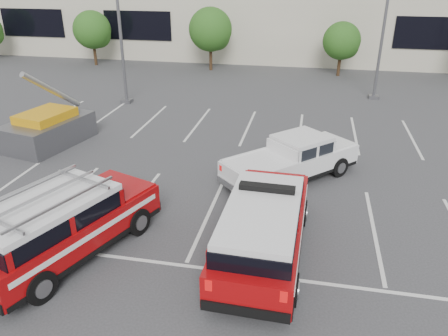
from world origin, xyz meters
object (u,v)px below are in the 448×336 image
(fire_chief_suv, at_px, (263,231))
(white_pickup, at_px, (292,163))
(tree_mid_left, at_px, (212,31))
(utility_rig, at_px, (45,130))
(convention_building, at_px, (287,0))
(ladder_suv, at_px, (64,229))
(light_pole_mid, at_px, (386,12))
(light_pole_left, at_px, (119,14))
(tree_mid_right, at_px, (343,42))
(tree_left, at_px, (93,31))

(fire_chief_suv, height_order, white_pickup, fire_chief_suv)
(tree_mid_left, bearing_deg, fire_chief_suv, -73.81)
(utility_rig, bearing_deg, convention_building, 83.97)
(tree_mid_left, height_order, ladder_suv, tree_mid_left)
(utility_rig, bearing_deg, light_pole_mid, 47.77)
(light_pole_left, bearing_deg, tree_mid_right, 37.50)
(convention_building, bearing_deg, white_pickup, -85.22)
(ladder_suv, bearing_deg, tree_mid_left, 113.55)
(convention_building, distance_m, white_pickup, 28.93)
(tree_left, relative_size, white_pickup, 0.83)
(convention_building, distance_m, ladder_suv, 35.26)
(tree_mid_left, distance_m, ladder_suv, 25.17)
(light_pole_mid, height_order, ladder_suv, light_pole_mid)
(convention_building, distance_m, tree_mid_right, 11.20)
(white_pickup, height_order, ladder_suv, ladder_suv)
(tree_mid_right, xyz_separation_m, light_pole_mid, (1.91, -6.05, 2.68))
(convention_building, height_order, tree_left, convention_building)
(tree_left, relative_size, tree_mid_right, 1.11)
(convention_building, relative_size, white_pickup, 11.23)
(convention_building, distance_m, fire_chief_suv, 34.10)
(tree_mid_right, relative_size, white_pickup, 0.75)
(light_pole_left, height_order, fire_chief_suv, light_pole_left)
(tree_mid_left, distance_m, light_pole_left, 10.73)
(fire_chief_suv, bearing_deg, white_pickup, 85.92)
(fire_chief_suv, relative_size, white_pickup, 1.11)
(tree_left, distance_m, utility_rig, 18.39)
(tree_mid_left, xyz_separation_m, ladder_suv, (1.40, -25.04, -2.16))
(light_pole_mid, bearing_deg, utility_rig, -144.89)
(convention_building, xyz_separation_m, tree_left, (-15.09, -9.82, -1.95))
(convention_building, relative_size, tree_mid_right, 15.04)
(tree_left, xyz_separation_m, fire_chief_suv, (16.97, -24.00, -1.93))
(light_pole_left, bearing_deg, ladder_suv, -73.34)
(tree_left, distance_m, fire_chief_suv, 29.46)
(tree_mid_left, distance_m, fire_chief_suv, 25.09)
(light_pole_mid, bearing_deg, tree_mid_left, 153.08)
(ladder_suv, bearing_deg, light_pole_left, 127.02)
(tree_mid_right, height_order, white_pickup, tree_mid_right)
(utility_rig, bearing_deg, white_pickup, 5.51)
(light_pole_left, height_order, ladder_suv, light_pole_left)
(tree_mid_left, bearing_deg, convention_building, 62.60)
(white_pickup, bearing_deg, utility_rig, -143.20)
(tree_mid_right, relative_size, ladder_suv, 0.66)
(light_pole_mid, xyz_separation_m, white_pickup, (-4.43, -12.69, -4.50))
(fire_chief_suv, bearing_deg, utility_rig, 150.09)
(tree_left, bearing_deg, utility_rig, -71.08)
(convention_building, xyz_separation_m, tree_mid_right, (4.91, -9.82, -2.22))
(tree_left, xyz_separation_m, tree_mid_right, (20.00, -0.00, -0.27))
(tree_mid_right, bearing_deg, tree_left, 180.00)
(light_pole_mid, height_order, fire_chief_suv, light_pole_mid)
(convention_building, bearing_deg, light_pole_left, -112.39)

